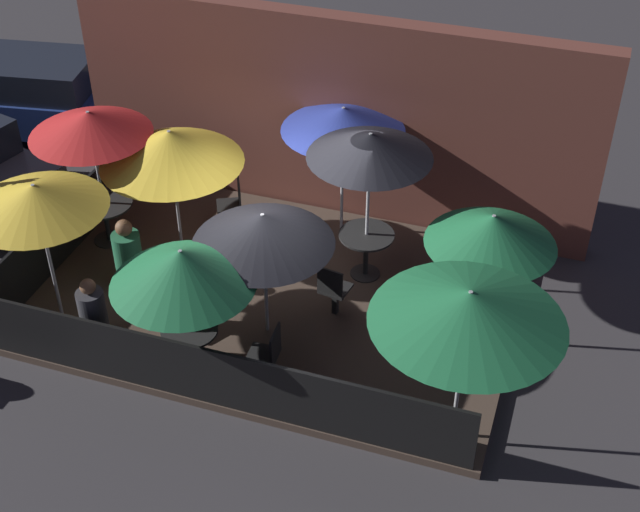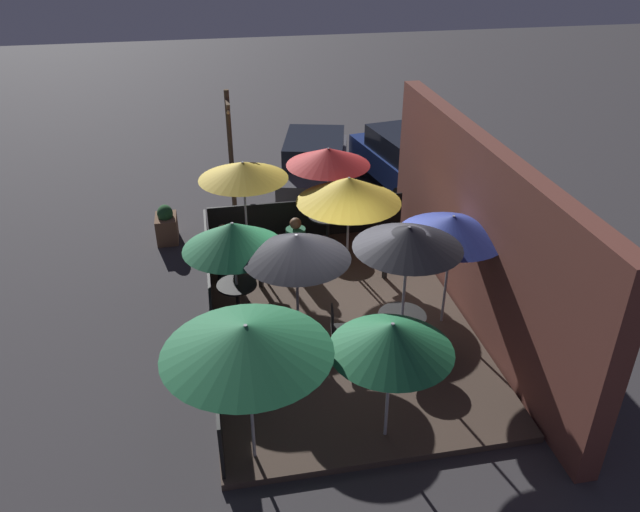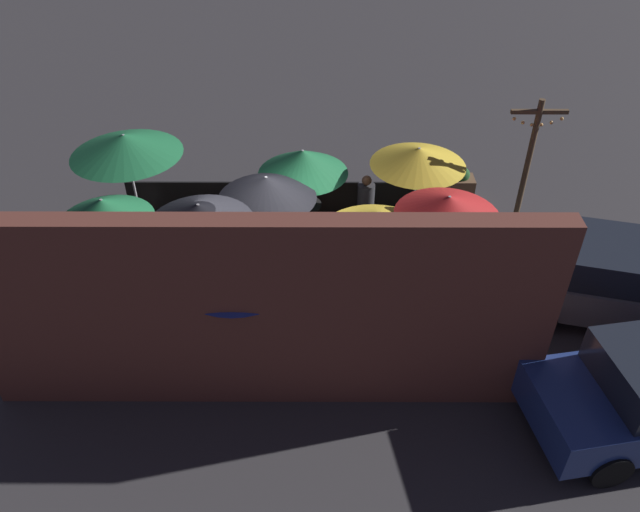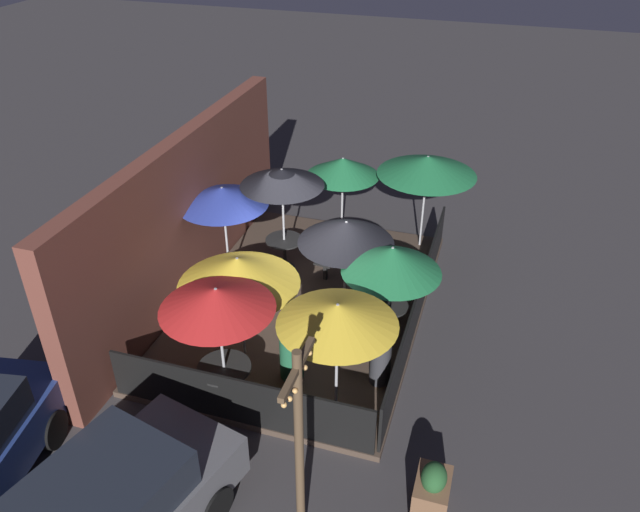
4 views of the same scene
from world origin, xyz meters
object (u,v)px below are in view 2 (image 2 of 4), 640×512
at_px(patio_umbrella_4, 349,190).
at_px(dining_table_2, 402,323).
at_px(patio_umbrella_2, 408,238).
at_px(patio_umbrella_6, 453,226).
at_px(patio_umbrella_7, 392,337).
at_px(patio_umbrella_8, 243,170).
at_px(light_post, 231,149).
at_px(patron_0, 225,256).
at_px(dining_table_1, 328,221).
at_px(patio_umbrella_1, 328,157).
at_px(patio_chair_0, 246,325).
at_px(patio_chair_3, 261,264).
at_px(parked_car_1, 406,160).
at_px(dining_table_0, 237,291).
at_px(patio_umbrella_5, 246,339).
at_px(patron_1, 296,245).
at_px(patio_chair_2, 388,258).
at_px(patio_umbrella_3, 296,247).
at_px(patio_umbrella_0, 233,236).
at_px(patio_chair_1, 339,329).

xyz_separation_m(patio_umbrella_4, dining_table_2, (3.02, 0.28, -1.27)).
height_order(patio_umbrella_2, dining_table_2, patio_umbrella_2).
relative_size(patio_umbrella_6, patio_umbrella_7, 1.09).
xyz_separation_m(patio_umbrella_8, light_post, (-2.25, -0.14, -0.31)).
bearing_deg(patio_umbrella_7, patio_umbrella_2, 156.91).
bearing_deg(patron_0, dining_table_1, -133.05).
relative_size(patio_umbrella_1, patio_umbrella_8, 1.04).
height_order(patio_umbrella_1, dining_table_2, patio_umbrella_1).
height_order(patio_umbrella_6, patio_chair_0, patio_umbrella_6).
xyz_separation_m(patio_chair_3, parked_car_1, (-4.68, 4.59, 0.20)).
distance_m(dining_table_0, parked_car_1, 7.68).
bearing_deg(patio_umbrella_5, patio_umbrella_7, 91.45).
relative_size(patio_umbrella_5, dining_table_1, 2.53).
relative_size(patio_umbrella_2, dining_table_0, 3.25).
xyz_separation_m(patio_umbrella_4, dining_table_1, (-1.22, -0.19, -1.29)).
bearing_deg(patron_0, patio_chair_3, 174.84).
relative_size(patron_0, light_post, 0.39).
distance_m(patio_umbrella_2, patron_1, 4.03).
relative_size(patio_umbrella_7, patio_chair_2, 2.16).
relative_size(patio_umbrella_3, patron_0, 1.53).
distance_m(patio_umbrella_5, patio_chair_0, 3.00).
distance_m(patio_umbrella_0, patio_chair_3, 1.69).
bearing_deg(patio_umbrella_2, patio_chair_0, -101.89).
bearing_deg(patio_umbrella_3, patio_umbrella_5, -20.63).
bearing_deg(patron_1, parked_car_1, -149.62).
height_order(patio_umbrella_0, patron_0, patio_umbrella_0).
relative_size(patio_umbrella_8, patron_1, 1.96).
xyz_separation_m(dining_table_1, patio_chair_3, (1.58, -1.72, -0.06)).
distance_m(patio_chair_1, patio_chair_3, 2.72).
distance_m(dining_table_2, patron_1, 3.61).
bearing_deg(patio_umbrella_3, patron_0, -148.95).
bearing_deg(patio_umbrella_5, patio_umbrella_0, 179.33).
xyz_separation_m(patio_umbrella_0, patron_0, (-1.35, -0.16, -1.16)).
bearing_deg(patron_1, patio_umbrella_3, 65.66).
bearing_deg(patio_umbrella_4, patio_umbrella_1, -171.07).
xyz_separation_m(patio_umbrella_3, patio_chair_0, (0.41, -1.00, -1.26)).
relative_size(patio_umbrella_2, patio_umbrella_8, 1.10).
bearing_deg(patio_chair_3, patron_1, 158.86).
relative_size(dining_table_1, light_post, 0.28).
height_order(dining_table_1, patio_chair_0, patio_chair_0).
distance_m(dining_table_0, patron_1, 2.20).
bearing_deg(patio_umbrella_7, patio_chair_0, -143.04).
xyz_separation_m(patio_umbrella_7, patio_chair_2, (-4.32, 1.26, -1.31)).
bearing_deg(parked_car_1, light_post, -86.93).
distance_m(patio_chair_0, patio_chair_3, 2.15).
bearing_deg(dining_table_0, patio_umbrella_6, 76.51).
xyz_separation_m(dining_table_0, patio_chair_1, (1.48, 1.67, -0.06)).
bearing_deg(patio_chair_3, patio_chair_2, 113.82).
distance_m(patio_umbrella_6, patio_chair_1, 2.72).
xyz_separation_m(dining_table_2, patio_chair_2, (-2.40, 0.44, -0.08)).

